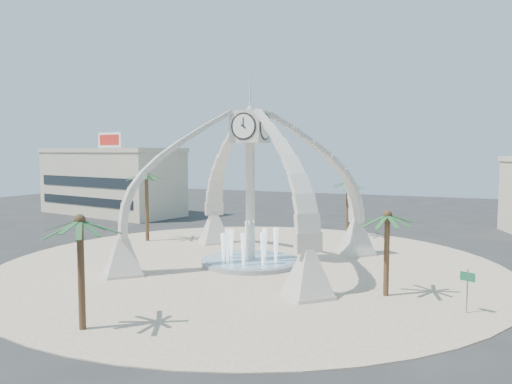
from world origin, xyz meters
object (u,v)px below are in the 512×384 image
at_px(street_sign, 467,282).
at_px(palm_north, 348,183).
at_px(clock_tower, 250,184).
at_px(fountain, 250,261).
at_px(palm_east, 387,216).
at_px(palm_west, 146,175).
at_px(palm_south, 80,222).

bearing_deg(street_sign, palm_north, 142.66).
xyz_separation_m(clock_tower, fountain, (0.00, 0.00, -6.20)).
distance_m(palm_east, palm_north, 21.73).
distance_m(palm_west, street_sign, 32.71).
relative_size(palm_north, street_sign, 2.62).
distance_m(palm_east, palm_south, 18.05).
height_order(palm_east, palm_north, palm_north).
bearing_deg(palm_west, clock_tower, -21.30).
distance_m(clock_tower, palm_north, 16.26).
distance_m(palm_north, street_sign, 25.44).
bearing_deg(fountain, palm_east, -22.79).
height_order(fountain, street_sign, fountain).
bearing_deg(palm_west, palm_east, -21.98).
distance_m(palm_west, palm_north, 20.89).
distance_m(fountain, palm_north, 17.17).
xyz_separation_m(clock_tower, palm_south, (-1.80, -17.04, -0.92)).
relative_size(clock_tower, palm_west, 2.35).
bearing_deg(palm_north, fountain, -105.33).
distance_m(palm_west, palm_south, 25.52).
relative_size(palm_east, palm_south, 0.92).
relative_size(fountain, palm_east, 1.36).
height_order(clock_tower, palm_south, clock_tower).
height_order(palm_east, street_sign, palm_east).
bearing_deg(palm_north, palm_south, -100.57).
bearing_deg(fountain, palm_south, -96.05).
relative_size(fountain, palm_north, 1.21).
bearing_deg(street_sign, palm_south, -125.14).
bearing_deg(palm_south, palm_west, 118.28).
relative_size(palm_south, street_sign, 2.52).
relative_size(fountain, palm_south, 1.26).
bearing_deg(palm_west, palm_south, -61.72).
distance_m(palm_north, palm_south, 33.27).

